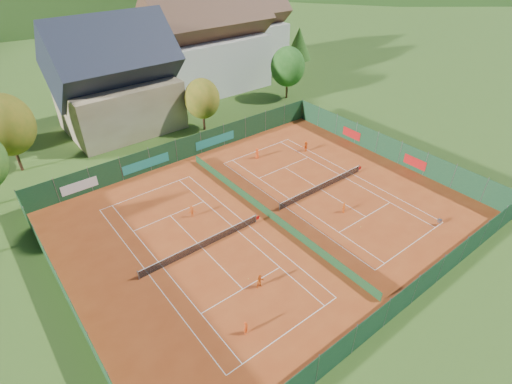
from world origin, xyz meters
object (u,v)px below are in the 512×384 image
object	(u,v)px
ball_hopper	(440,221)
player_left_mid	(260,281)
hotel_block_a	(208,47)
player_right_far_a	(257,153)
chalet	(116,84)
player_left_far	(192,212)
hotel_block_b	(245,32)
player_left_near	(246,328)
player_right_far_b	(306,146)
player_right_near	(344,208)

from	to	relation	value
ball_hopper	player_left_mid	world-z (taller)	player_left_mid
hotel_block_a	player_right_far_a	bearing A→B (deg)	-109.79
player_right_far_a	chalet	bearing A→B (deg)	-79.33
player_left_far	hotel_block_b	bearing A→B (deg)	-105.76
chalet	hotel_block_b	size ratio (longest dim) A/B	0.94
player_left_mid	player_left_far	world-z (taller)	player_left_mid
chalet	hotel_block_b	world-z (taller)	chalet
hotel_block_b	hotel_block_a	bearing A→B (deg)	-150.26
ball_hopper	player_left_far	xyz separation A→B (m)	(-18.93, 16.69, 0.08)
hotel_block_b	player_left_far	size ratio (longest dim) A/B	13.57
chalet	player_left_near	world-z (taller)	chalet
player_right_far_a	player_right_far_b	distance (m)	6.74
player_left_mid	player_right_far_a	bearing A→B (deg)	62.73
player_left_mid	player_right_near	distance (m)	13.74
player_left_far	player_right_far_b	xyz separation A→B (m)	(19.25, 3.05, 0.09)
chalet	ball_hopper	size ratio (longest dim) A/B	20.25
chalet	player_left_far	xyz separation A→B (m)	(-3.21, -25.16, -5.99)
hotel_block_a	player_left_far	xyz separation A→B (m)	(-22.21, -31.16, -6.75)
hotel_block_b	player_right_near	distance (m)	54.03
player_left_near	player_right_far_b	bearing A→B (deg)	6.74
hotel_block_b	player_left_mid	distance (m)	63.23
hotel_block_a	hotel_block_b	xyz separation A→B (m)	(14.00, 8.00, -0.76)
player_left_mid	player_right_far_a	xyz separation A→B (m)	(13.50, 17.53, -0.00)
player_left_near	player_left_mid	size ratio (longest dim) A/B	0.90
ball_hopper	player_right_far_a	distance (m)	23.01
player_left_near	player_left_far	world-z (taller)	player_left_far
player_right_far_a	player_right_far_b	xyz separation A→B (m)	(6.26, -2.50, 0.03)
hotel_block_a	hotel_block_b	distance (m)	16.14
ball_hopper	player_left_far	world-z (taller)	player_left_far
player_left_near	player_left_far	size ratio (longest dim) A/B	0.99
player_left_far	player_left_near	bearing A→B (deg)	101.31
ball_hopper	player_right_far_b	distance (m)	19.73
player_right_far_a	hotel_block_b	bearing A→B (deg)	-140.49
chalet	player_right_near	bearing A→B (deg)	-74.18
chalet	player_left_near	xyz separation A→B (m)	(-7.39, -40.03, -5.99)
ball_hopper	player_right_far_a	xyz separation A→B (m)	(-5.94, 22.24, 0.14)
hotel_block_a	player_left_far	distance (m)	38.85
player_right_near	player_right_far_a	world-z (taller)	player_right_far_a
chalet	player_left_far	size ratio (longest dim) A/B	12.73
chalet	player_right_far_a	world-z (taller)	chalet
player_left_far	player_right_far_b	bearing A→B (deg)	-144.01
player_left_mid	player_right_near	world-z (taller)	player_left_mid
player_left_mid	player_right_far_b	size ratio (longest dim) A/B	0.96
player_right_far_b	hotel_block_a	bearing A→B (deg)	-114.11
hotel_block_a	player_right_far_a	world-z (taller)	hotel_block_a
player_left_far	ball_hopper	bearing A→B (deg)	165.61
player_left_near	player_right_far_a	bearing A→B (deg)	19.27
player_right_far_b	hotel_block_b	bearing A→B (deg)	-133.26
player_right_near	player_right_far_a	distance (m)	14.79
player_left_near	player_right_far_b	world-z (taller)	player_right_far_b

